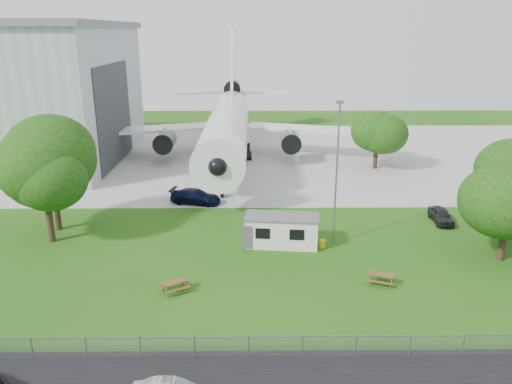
{
  "coord_description": "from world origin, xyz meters",
  "views": [
    {
      "loc": [
        1.19,
        -33.19,
        17.39
      ],
      "look_at": [
        1.59,
        8.0,
        4.0
      ],
      "focal_mm": 35.0,
      "sensor_mm": 36.0,
      "label": 1
    }
  ],
  "objects_px": {
    "airliner": "(228,122)",
    "picnic_east": "(381,284)",
    "site_cabin": "(282,230)",
    "picnic_west": "(175,291)"
  },
  "relations": [
    {
      "from": "airliner",
      "to": "picnic_east",
      "type": "bearing_deg",
      "value": -71.36
    },
    {
      "from": "airliner",
      "to": "site_cabin",
      "type": "distance_m",
      "value": 30.9
    },
    {
      "from": "airliner",
      "to": "picnic_east",
      "type": "relative_size",
      "value": 26.52
    },
    {
      "from": "picnic_east",
      "to": "picnic_west",
      "type": "bearing_deg",
      "value": -154.91
    },
    {
      "from": "picnic_east",
      "to": "site_cabin",
      "type": "bearing_deg",
      "value": 155.6
    },
    {
      "from": "site_cabin",
      "to": "picnic_east",
      "type": "bearing_deg",
      "value": -45.81
    },
    {
      "from": "picnic_west",
      "to": "picnic_east",
      "type": "bearing_deg",
      "value": -27.2
    },
    {
      "from": "airliner",
      "to": "site_cabin",
      "type": "height_order",
      "value": "airliner"
    },
    {
      "from": "picnic_west",
      "to": "picnic_east",
      "type": "height_order",
      "value": "same"
    },
    {
      "from": "picnic_east",
      "to": "airliner",
      "type": "bearing_deg",
      "value": 130.05
    }
  ]
}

